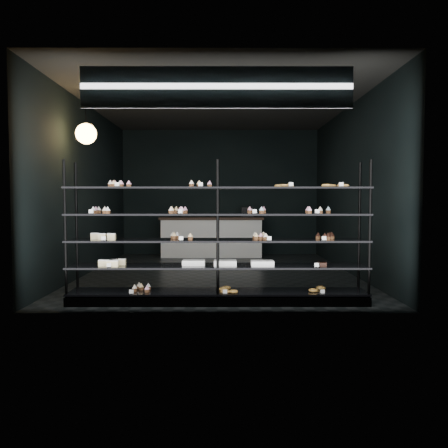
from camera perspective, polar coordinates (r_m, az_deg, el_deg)
The scene contains 5 objects.
room at distance 8.29m, azimuth -0.66°, elevation 4.55°, with size 5.01×6.01×3.20m.
display_shelf at distance 5.89m, azimuth -1.06°, elevation -4.27°, with size 4.00×0.50×1.91m.
signage at distance 5.54m, azimuth -0.96°, elevation 17.38°, with size 3.30×0.05×0.50m.
pendant_lamp at distance 7.43m, azimuth -17.57°, elevation 11.19°, with size 0.33×0.33×0.89m.
service_counter at distance 10.83m, azimuth -1.56°, elevation -1.62°, with size 2.54×0.65×1.23m.
Camera 1 is at (0.08, -8.29, 1.38)m, focal length 35.00 mm.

